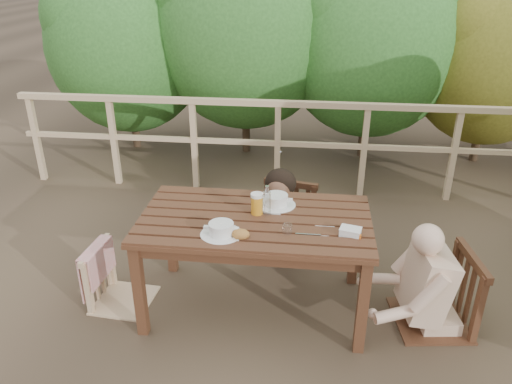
# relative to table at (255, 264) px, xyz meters

# --- Properties ---
(ground) EXTENTS (60.00, 60.00, 0.00)m
(ground) POSITION_rel_table_xyz_m (0.00, 0.00, -0.36)
(ground) COLOR brown
(ground) RESTS_ON ground
(table) EXTENTS (1.56, 0.88, 0.72)m
(table) POSITION_rel_table_xyz_m (0.00, 0.00, 0.00)
(table) COLOR #402516
(table) RESTS_ON ground
(chair_left) EXTENTS (0.45, 0.45, 0.84)m
(chair_left) POSITION_rel_table_xyz_m (-0.97, -0.07, 0.06)
(chair_left) COLOR tan
(chair_left) RESTS_ON ground
(chair_far) EXTENTS (0.58, 0.58, 0.99)m
(chair_far) POSITION_rel_table_xyz_m (0.15, 0.89, 0.14)
(chair_far) COLOR #402516
(chair_far) RESTS_ON ground
(chair_right) EXTENTS (0.57, 0.57, 1.02)m
(chair_right) POSITION_rel_table_xyz_m (1.24, -0.03, 0.15)
(chair_right) COLOR #402516
(chair_right) RESTS_ON ground
(woman) EXTENTS (0.58, 0.66, 1.17)m
(woman) POSITION_rel_table_xyz_m (0.15, 0.91, 0.23)
(woman) COLOR black
(woman) RESTS_ON ground
(diner_right) EXTENTS (0.69, 0.59, 1.27)m
(diner_right) POSITION_rel_table_xyz_m (1.27, -0.03, 0.28)
(diner_right) COLOR #D7B193
(diner_right) RESTS_ON ground
(railing) EXTENTS (5.60, 0.10, 1.01)m
(railing) POSITION_rel_table_xyz_m (0.00, 2.00, 0.14)
(railing) COLOR tan
(railing) RESTS_ON ground
(soup_near) EXTENTS (0.27, 0.27, 0.09)m
(soup_near) POSITION_rel_table_xyz_m (-0.19, -0.25, 0.41)
(soup_near) COLOR silver
(soup_near) RESTS_ON table
(soup_far) EXTENTS (0.27, 0.27, 0.09)m
(soup_far) POSITION_rel_table_xyz_m (0.13, 0.20, 0.41)
(soup_far) COLOR white
(soup_far) RESTS_ON table
(bread_roll) EXTENTS (0.11, 0.09, 0.07)m
(bread_roll) POSITION_rel_table_xyz_m (-0.06, -0.27, 0.39)
(bread_roll) COLOR #A67535
(bread_roll) RESTS_ON table
(beer_glass) EXTENTS (0.09, 0.09, 0.16)m
(beer_glass) POSITION_rel_table_xyz_m (0.01, 0.05, 0.44)
(beer_glass) COLOR gold
(beer_glass) RESTS_ON table
(bottle) EXTENTS (0.05, 0.05, 0.23)m
(bottle) POSITION_rel_table_xyz_m (0.07, 0.05, 0.47)
(bottle) COLOR white
(bottle) RESTS_ON table
(tumbler) EXTENTS (0.06, 0.06, 0.08)m
(tumbler) POSITION_rel_table_xyz_m (0.23, -0.19, 0.40)
(tumbler) COLOR white
(tumbler) RESTS_ON table
(butter_tub) EXTENTS (0.15, 0.13, 0.06)m
(butter_tub) POSITION_rel_table_xyz_m (0.63, -0.15, 0.39)
(butter_tub) COLOR silver
(butter_tub) RESTS_ON table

